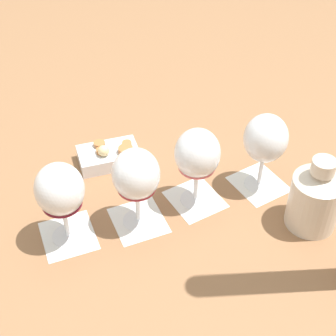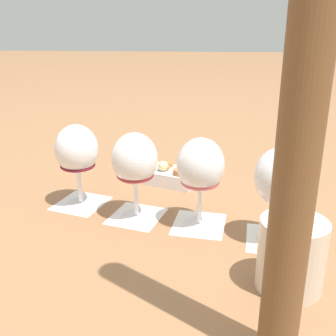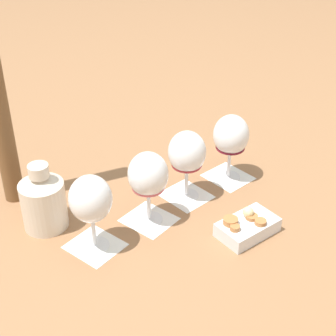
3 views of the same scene
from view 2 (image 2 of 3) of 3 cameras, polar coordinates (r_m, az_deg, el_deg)
name	(u,v)px [view 2 (image 2 of 3)]	position (r m, az deg, el deg)	size (l,w,h in m)	color
ground_plane	(168,220)	(0.91, 0.04, -7.10)	(8.00, 8.00, 0.00)	#936642
tasting_card_0	(274,240)	(0.86, 14.13, -9.38)	(0.12, 0.13, 0.00)	white
tasting_card_1	(199,224)	(0.89, 4.20, -7.59)	(0.12, 0.13, 0.00)	white
tasting_card_2	(136,216)	(0.92, -4.30, -6.51)	(0.13, 0.14, 0.00)	white
tasting_card_3	(81,203)	(1.00, -11.72, -4.69)	(0.14, 0.14, 0.00)	white
wine_glass_0	(280,181)	(0.80, 14.88, -1.67)	(0.10, 0.10, 0.19)	white
wine_glass_1	(200,168)	(0.84, 4.42, -0.06)	(0.10, 0.10, 0.19)	white
wine_glass_2	(135,162)	(0.87, -4.51, 0.79)	(0.10, 0.10, 0.19)	white
wine_glass_3	(77,152)	(0.95, -12.25, 2.13)	(0.10, 0.10, 0.19)	white
ceramic_vase	(292,247)	(0.70, 16.47, -10.24)	(0.11, 0.11, 0.17)	beige
snack_dish	(170,175)	(1.09, 0.25, -0.99)	(0.16, 0.13, 0.06)	silver
umbrella_pole	(309,63)	(0.45, 18.50, 13.35)	(0.05, 0.05, 0.74)	brown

